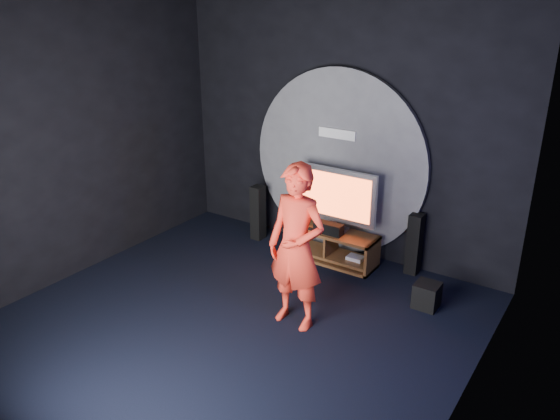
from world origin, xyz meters
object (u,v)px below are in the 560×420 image
Objects in this scene: subwoofer at (427,295)px; tower_speaker_left at (258,213)px; tv at (335,197)px; player at (296,248)px; media_console at (331,248)px; tower_speaker_right at (414,244)px.

tower_speaker_left is at bearing 170.23° from subwoofer.
tower_speaker_left is 2.72× the size of subwoofer.
tower_speaker_left is at bearing -179.26° from tv.
tv is at bearing 105.47° from player.
player is (0.40, -1.57, 0.74)m from media_console.
media_console is 1.78m from player.
subwoofer is 1.78m from player.
media_console is at bearing 105.79° from player.
media_console is 0.69× the size of player.
media_console is 1.08× the size of tv.
tv reaches higher than tower_speaker_left.
tower_speaker_right is 2.05m from player.
tower_speaker_right is (2.36, 0.25, 0.00)m from tower_speaker_left.
media_console is 1.13m from tower_speaker_right.
tv reaches higher than media_console.
player is (-0.66, -1.87, 0.52)m from tower_speaker_right.
media_console is 1.54× the size of tower_speaker_right.
tower_speaker_left is at bearing -173.96° from tower_speaker_right.
tv is 1.21m from tower_speaker_right.
tv is 0.64× the size of player.
media_console is 1.31m from tower_speaker_left.
subwoofer is (1.53, -0.50, -0.78)m from tv.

